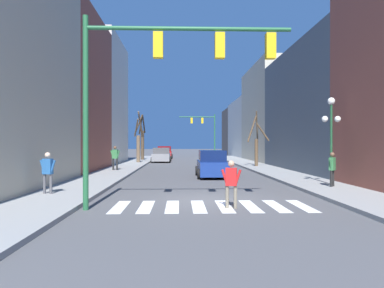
{
  "coord_description": "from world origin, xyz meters",
  "views": [
    {
      "loc": [
        -1.09,
        -14.15,
        2.19
      ],
      "look_at": [
        0.27,
        27.81,
        2.07
      ],
      "focal_mm": 35.0,
      "sensor_mm": 36.0,
      "label": 1
    }
  ],
  "objects_px": {
    "traffic_signal_near": "(163,66)",
    "street_lamp_right_corner": "(331,123)",
    "pedestrian_near_right_corner": "(231,180)",
    "pedestrian_on_left_sidewalk": "(332,166)",
    "pedestrian_waiting_at_curb": "(115,156)",
    "car_driving_away_lane": "(161,155)",
    "street_tree_left_far": "(139,141)",
    "street_tree_right_mid": "(142,139)",
    "pedestrian_crossing_street": "(48,169)",
    "car_driving_toward_lane": "(165,153)",
    "car_parked_right_mid": "(212,165)",
    "street_tree_left_mid": "(257,143)",
    "traffic_signal_far": "(205,127)"
  },
  "relations": [
    {
      "from": "street_tree_left_far",
      "to": "street_tree_right_mid",
      "type": "relative_size",
      "value": 0.97
    },
    {
      "from": "pedestrian_crossing_street",
      "to": "car_driving_away_lane",
      "type": "bearing_deg",
      "value": 97.85
    },
    {
      "from": "traffic_signal_far",
      "to": "car_driving_toward_lane",
      "type": "height_order",
      "value": "traffic_signal_far"
    },
    {
      "from": "street_lamp_right_corner",
      "to": "traffic_signal_far",
      "type": "bearing_deg",
      "value": 95.55
    },
    {
      "from": "street_tree_left_far",
      "to": "street_tree_right_mid",
      "type": "bearing_deg",
      "value": 92.33
    },
    {
      "from": "street_tree_left_mid",
      "to": "pedestrian_on_left_sidewalk",
      "type": "bearing_deg",
      "value": -88.7
    },
    {
      "from": "pedestrian_crossing_street",
      "to": "pedestrian_near_right_corner",
      "type": "bearing_deg",
      "value": -6.76
    },
    {
      "from": "pedestrian_near_right_corner",
      "to": "street_tree_right_mid",
      "type": "distance_m",
      "value": 34.08
    },
    {
      "from": "street_lamp_right_corner",
      "to": "street_tree_left_far",
      "type": "height_order",
      "value": "street_tree_left_far"
    },
    {
      "from": "pedestrian_waiting_at_curb",
      "to": "pedestrian_near_right_corner",
      "type": "xyz_separation_m",
      "value": [
        6.6,
        -15.89,
        -0.27
      ]
    },
    {
      "from": "car_parked_right_mid",
      "to": "car_driving_toward_lane",
      "type": "height_order",
      "value": "car_driving_toward_lane"
    },
    {
      "from": "pedestrian_near_right_corner",
      "to": "pedestrian_waiting_at_curb",
      "type": "bearing_deg",
      "value": -54.74
    },
    {
      "from": "pedestrian_on_left_sidewalk",
      "to": "car_driving_away_lane",
      "type": "bearing_deg",
      "value": -120.92
    },
    {
      "from": "traffic_signal_near",
      "to": "street_lamp_right_corner",
      "type": "distance_m",
      "value": 10.12
    },
    {
      "from": "car_driving_toward_lane",
      "to": "pedestrian_on_left_sidewalk",
      "type": "height_order",
      "value": "pedestrian_on_left_sidewalk"
    },
    {
      "from": "car_driving_away_lane",
      "to": "car_parked_right_mid",
      "type": "distance_m",
      "value": 19.51
    },
    {
      "from": "car_driving_away_lane",
      "to": "street_tree_left_far",
      "type": "bearing_deg",
      "value": 140.88
    },
    {
      "from": "pedestrian_crossing_street",
      "to": "street_tree_left_far",
      "type": "xyz_separation_m",
      "value": [
        0.92,
        24.85,
        1.25
      ]
    },
    {
      "from": "car_parked_right_mid",
      "to": "car_driving_toward_lane",
      "type": "bearing_deg",
      "value": 8.48
    },
    {
      "from": "pedestrian_waiting_at_curb",
      "to": "car_driving_away_lane",
      "type": "bearing_deg",
      "value": -86.48
    },
    {
      "from": "car_driving_toward_lane",
      "to": "street_tree_left_mid",
      "type": "relative_size",
      "value": 0.85
    },
    {
      "from": "car_driving_toward_lane",
      "to": "street_tree_right_mid",
      "type": "distance_m",
      "value": 6.64
    },
    {
      "from": "car_driving_toward_lane",
      "to": "traffic_signal_far",
      "type": "bearing_deg",
      "value": -52.82
    },
    {
      "from": "pedestrian_waiting_at_curb",
      "to": "pedestrian_near_right_corner",
      "type": "bearing_deg",
      "value": 126.93
    },
    {
      "from": "car_driving_away_lane",
      "to": "street_tree_left_far",
      "type": "height_order",
      "value": "street_tree_left_far"
    },
    {
      "from": "traffic_signal_far",
      "to": "pedestrian_near_right_corner",
      "type": "xyz_separation_m",
      "value": [
        -2.07,
        -43.78,
        -3.69
      ]
    },
    {
      "from": "traffic_signal_near",
      "to": "pedestrian_waiting_at_curb",
      "type": "bearing_deg",
      "value": 105.04
    },
    {
      "from": "car_parked_right_mid",
      "to": "street_tree_right_mid",
      "type": "height_order",
      "value": "street_tree_right_mid"
    },
    {
      "from": "traffic_signal_near",
      "to": "pedestrian_on_left_sidewalk",
      "type": "height_order",
      "value": "traffic_signal_near"
    },
    {
      "from": "pedestrian_near_right_corner",
      "to": "street_tree_left_mid",
      "type": "relative_size",
      "value": 0.33
    },
    {
      "from": "traffic_signal_near",
      "to": "street_tree_left_far",
      "type": "bearing_deg",
      "value": 97.84
    },
    {
      "from": "pedestrian_on_left_sidewalk",
      "to": "street_tree_left_far",
      "type": "relative_size",
      "value": 0.3
    },
    {
      "from": "car_driving_toward_lane",
      "to": "street_tree_right_mid",
      "type": "relative_size",
      "value": 0.74
    },
    {
      "from": "pedestrian_waiting_at_curb",
      "to": "traffic_signal_near",
      "type": "bearing_deg",
      "value": 119.42
    },
    {
      "from": "car_driving_away_lane",
      "to": "street_tree_right_mid",
      "type": "distance_m",
      "value": 4.38
    },
    {
      "from": "traffic_signal_far",
      "to": "street_lamp_right_corner",
      "type": "height_order",
      "value": "traffic_signal_far"
    },
    {
      "from": "car_driving_toward_lane",
      "to": "pedestrian_on_left_sidewalk",
      "type": "xyz_separation_m",
      "value": [
        9.24,
        -34.49,
        0.29
      ]
    },
    {
      "from": "pedestrian_on_left_sidewalk",
      "to": "street_tree_left_far",
      "type": "height_order",
      "value": "street_tree_left_far"
    },
    {
      "from": "traffic_signal_near",
      "to": "pedestrian_crossing_street",
      "type": "xyz_separation_m",
      "value": [
        -4.74,
        2.88,
        -3.58
      ]
    },
    {
      "from": "traffic_signal_near",
      "to": "pedestrian_on_left_sidewalk",
      "type": "distance_m",
      "value": 9.85
    },
    {
      "from": "street_lamp_right_corner",
      "to": "pedestrian_on_left_sidewalk",
      "type": "distance_m",
      "value": 2.33
    },
    {
      "from": "car_parked_right_mid",
      "to": "pedestrian_crossing_street",
      "type": "bearing_deg",
      "value": 139.4
    },
    {
      "from": "pedestrian_waiting_at_curb",
      "to": "street_tree_left_far",
      "type": "distance_m",
      "value": 11.75
    },
    {
      "from": "traffic_signal_far",
      "to": "pedestrian_on_left_sidewalk",
      "type": "relative_size",
      "value": 4.05
    },
    {
      "from": "traffic_signal_near",
      "to": "car_driving_away_lane",
      "type": "bearing_deg",
      "value": 92.88
    },
    {
      "from": "car_parked_right_mid",
      "to": "pedestrian_waiting_at_curb",
      "type": "height_order",
      "value": "pedestrian_waiting_at_curb"
    },
    {
      "from": "car_driving_away_lane",
      "to": "pedestrian_crossing_street",
      "type": "bearing_deg",
      "value": 173.39
    },
    {
      "from": "traffic_signal_far",
      "to": "pedestrian_waiting_at_curb",
      "type": "bearing_deg",
      "value": -107.27
    },
    {
      "from": "street_tree_left_far",
      "to": "pedestrian_waiting_at_curb",
      "type": "bearing_deg",
      "value": -92.42
    },
    {
      "from": "traffic_signal_near",
      "to": "pedestrian_near_right_corner",
      "type": "relative_size",
      "value": 4.27
    }
  ]
}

